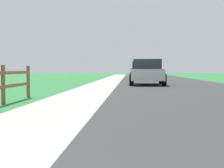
% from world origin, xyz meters
% --- Properties ---
extents(ground_plane, '(120.00, 120.00, 0.00)m').
position_xyz_m(ground_plane, '(0.00, 25.00, 0.00)').
color(ground_plane, '#2F763B').
extents(road_asphalt, '(7.00, 66.00, 0.01)m').
position_xyz_m(road_asphalt, '(3.50, 27.00, 0.00)').
color(road_asphalt, '#323232').
rests_on(road_asphalt, ground).
extents(curb_concrete, '(6.00, 66.00, 0.01)m').
position_xyz_m(curb_concrete, '(-3.00, 27.00, 0.00)').
color(curb_concrete, '#B1B1A6').
rests_on(curb_concrete, ground).
extents(grass_verge, '(5.00, 66.00, 0.00)m').
position_xyz_m(grass_verge, '(-4.50, 27.00, 0.01)').
color(grass_verge, '#2F763B').
rests_on(grass_verge, ground).
extents(parked_suv_silver, '(2.16, 4.38, 1.56)m').
position_xyz_m(parked_suv_silver, '(1.79, 20.25, 0.77)').
color(parked_suv_silver, '#B7BABF').
rests_on(parked_suv_silver, ground).
extents(parked_car_black, '(2.19, 4.83, 1.63)m').
position_xyz_m(parked_car_black, '(1.78, 29.84, 0.79)').
color(parked_car_black, black).
rests_on(parked_car_black, ground).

